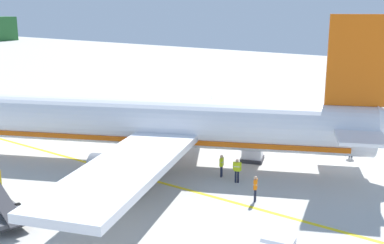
# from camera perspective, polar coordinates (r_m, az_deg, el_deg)

# --- Properties ---
(airliner_foreground) EXTENTS (33.02, 39.16, 11.90)m
(airliner_foreground) POSITION_cam_1_polar(r_m,az_deg,el_deg) (37.97, -5.72, -0.08)
(airliner_foreground) COLOR white
(airliner_foreground) RESTS_ON ground
(cargo_container_near) EXTENTS (2.27, 2.27, 2.12)m
(cargo_container_near) POSITION_cam_1_polar(r_m,az_deg,el_deg) (39.32, 7.33, -3.25)
(cargo_container_near) COLOR #333338
(cargo_container_near) RESTS_ON ground
(crew_marshaller) EXTENTS (0.36, 0.60, 1.70)m
(crew_marshaller) POSITION_cam_1_polar(r_m,az_deg,el_deg) (42.13, 18.61, -2.71)
(crew_marshaller) COLOR #191E33
(crew_marshaller) RESTS_ON ground
(crew_loader_left) EXTENTS (0.60, 0.37, 1.75)m
(crew_loader_left) POSITION_cam_1_polar(r_m,az_deg,el_deg) (31.42, 7.62, -7.68)
(crew_loader_left) COLOR #191E33
(crew_loader_left) RESTS_ON ground
(crew_loader_right) EXTENTS (0.35, 0.61, 1.78)m
(crew_loader_right) POSITION_cam_1_polar(r_m,az_deg,el_deg) (34.46, 5.43, -5.61)
(crew_loader_right) COLOR #191E33
(crew_loader_right) RESTS_ON ground
(crew_supervisor) EXTENTS (0.60, 0.36, 1.71)m
(crew_supervisor) POSITION_cam_1_polar(r_m,az_deg,el_deg) (35.50, 3.57, -5.05)
(crew_supervisor) COLOR #191E33
(crew_supervisor) RESTS_ON ground
(apron_guide_line) EXTENTS (0.30, 60.00, 0.01)m
(apron_guide_line) POSITION_cam_1_polar(r_m,az_deg,el_deg) (34.31, -2.82, -7.52)
(apron_guide_line) COLOR yellow
(apron_guide_line) RESTS_ON ground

